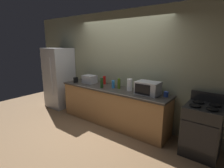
# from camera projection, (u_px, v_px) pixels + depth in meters

# --- Properties ---
(ground_plane) EXTENTS (8.00, 8.00, 0.00)m
(ground_plane) POSITION_uv_depth(u_px,v_px,m) (101.00, 129.00, 4.08)
(ground_plane) COLOR #93704C
(back_wall) EXTENTS (6.40, 0.10, 2.70)m
(back_wall) POSITION_uv_depth(u_px,v_px,m) (122.00, 67.00, 4.39)
(back_wall) COLOR gray
(back_wall) RESTS_ON ground_plane
(counter_run) EXTENTS (2.84, 0.64, 0.90)m
(counter_run) POSITION_uv_depth(u_px,v_px,m) (112.00, 106.00, 4.29)
(counter_run) COLOR #B27F4C
(counter_run) RESTS_ON ground_plane
(refrigerator) EXTENTS (0.72, 0.73, 1.80)m
(refrigerator) POSITION_uv_depth(u_px,v_px,m) (59.00, 78.00, 5.40)
(refrigerator) COLOR #B7BABF
(refrigerator) RESTS_ON ground_plane
(stove_range) EXTENTS (0.60, 0.61, 1.08)m
(stove_range) POSITION_uv_depth(u_px,v_px,m) (202.00, 130.00, 3.09)
(stove_range) COLOR black
(stove_range) RESTS_ON ground_plane
(microwave) EXTENTS (0.48, 0.35, 0.27)m
(microwave) POSITION_uv_depth(u_px,v_px,m) (148.00, 88.00, 3.65)
(microwave) COLOR #B7BABF
(microwave) RESTS_ON counter_run
(toaster_oven) EXTENTS (0.34, 0.26, 0.21)m
(toaster_oven) POSITION_uv_depth(u_px,v_px,m) (90.00, 79.00, 4.68)
(toaster_oven) COLOR #B7BABF
(toaster_oven) RESTS_ON counter_run
(paper_towel_roll) EXTENTS (0.12, 0.12, 0.27)m
(paper_towel_roll) POSITION_uv_depth(u_px,v_px,m) (130.00, 85.00, 3.92)
(paper_towel_roll) COLOR white
(paper_towel_roll) RESTS_ON counter_run
(cordless_phone) EXTENTS (0.07, 0.12, 0.15)m
(cordless_phone) POSITION_uv_depth(u_px,v_px,m) (76.00, 80.00, 4.73)
(cordless_phone) COLOR black
(cordless_phone) RESTS_ON counter_run
(bottle_wine) EXTENTS (0.07, 0.07, 0.23)m
(bottle_wine) POSITION_uv_depth(u_px,v_px,m) (102.00, 83.00, 4.19)
(bottle_wine) COLOR #1E3F19
(bottle_wine) RESTS_ON counter_run
(bottle_spray_cleaner) EXTENTS (0.07, 0.07, 0.19)m
(bottle_spray_cleaner) POSITION_uv_depth(u_px,v_px,m) (113.00, 84.00, 4.17)
(bottle_spray_cleaner) COLOR #338CE5
(bottle_spray_cleaner) RESTS_ON counter_run
(bottle_hot_sauce) EXTENTS (0.08, 0.08, 0.21)m
(bottle_hot_sauce) POSITION_uv_depth(u_px,v_px,m) (104.00, 80.00, 4.56)
(bottle_hot_sauce) COLOR red
(bottle_hot_sauce) RESTS_ON counter_run
(bottle_olive_oil) EXTENTS (0.07, 0.07, 0.24)m
(bottle_olive_oil) POSITION_uv_depth(u_px,v_px,m) (119.00, 84.00, 4.11)
(bottle_olive_oil) COLOR #4C6B19
(bottle_olive_oil) RESTS_ON counter_run
(mug_blue) EXTENTS (0.09, 0.09, 0.10)m
(mug_blue) POSITION_uv_depth(u_px,v_px,m) (166.00, 94.00, 3.50)
(mug_blue) COLOR #2D4CB2
(mug_blue) RESTS_ON counter_run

